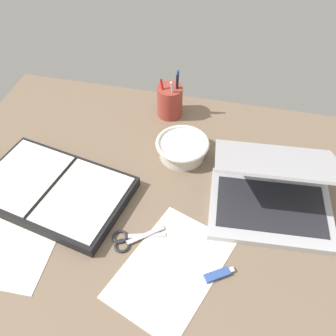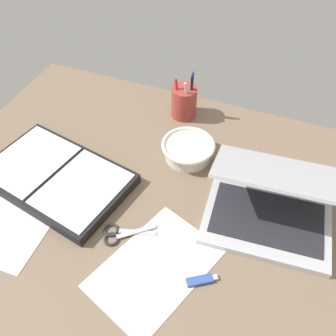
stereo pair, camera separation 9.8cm
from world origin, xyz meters
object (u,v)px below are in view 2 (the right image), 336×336
(bowl, at_px, (188,149))
(scissors, at_px, (118,234))
(laptop, at_px, (271,204))
(planner, at_px, (57,177))
(pen_cup, at_px, (184,102))

(bowl, relative_size, scissors, 1.21)
(laptop, distance_m, planner, 0.58)
(laptop, relative_size, scissors, 2.58)
(laptop, relative_size, planner, 0.77)
(scissors, bearing_deg, laptop, 1.77)
(planner, bearing_deg, pen_cup, 71.64)
(pen_cup, relative_size, scissors, 1.31)
(laptop, height_order, bowl, laptop)
(pen_cup, xyz_separation_m, planner, (-0.23, -0.40, -0.04))
(bowl, distance_m, scissors, 0.33)
(planner, distance_m, scissors, 0.25)
(bowl, distance_m, planner, 0.38)
(bowl, distance_m, pen_cup, 0.20)
(laptop, height_order, pen_cup, laptop)
(laptop, bearing_deg, bowl, 149.67)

